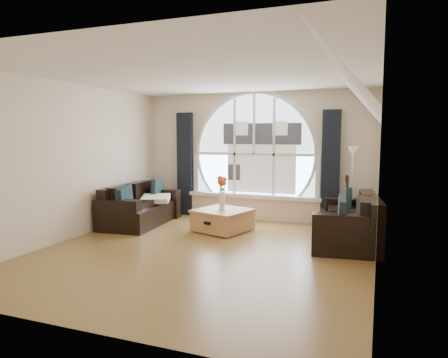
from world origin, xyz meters
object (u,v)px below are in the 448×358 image
at_px(guitar, 347,202).
at_px(potted_plant, 222,185).
at_px(sofa_right, 348,220).
at_px(coffee_chest, 223,219).
at_px(vase_flowers, 222,190).
at_px(sofa_left, 140,205).
at_px(floor_lamp, 352,190).

bearing_deg(guitar, potted_plant, 176.58).
bearing_deg(sofa_right, guitar, 88.35).
distance_m(coffee_chest, guitar, 2.38).
relative_size(sofa_right, potted_plant, 5.70).
bearing_deg(potted_plant, vase_flowers, -68.70).
height_order(sofa_right, guitar, guitar).
relative_size(coffee_chest, guitar, 0.87).
relative_size(sofa_left, vase_flowers, 2.57).
bearing_deg(floor_lamp, coffee_chest, -160.99).
relative_size(sofa_left, coffee_chest, 1.95).
bearing_deg(guitar, vase_flowers, -152.05).
height_order(vase_flowers, floor_lamp, floor_lamp).
xyz_separation_m(coffee_chest, vase_flowers, (0.01, -0.08, 0.58)).
bearing_deg(guitar, floor_lamp, -51.85).
bearing_deg(coffee_chest, vase_flowers, -63.18).
xyz_separation_m(vase_flowers, floor_lamp, (2.25, 0.86, -0.00)).
relative_size(sofa_right, floor_lamp, 1.16).
xyz_separation_m(guitar, potted_plant, (-2.66, 0.31, 0.18)).
bearing_deg(sofa_left, floor_lamp, 6.77).
bearing_deg(vase_flowers, sofa_left, 178.80).
distance_m(sofa_left, coffee_chest, 1.78).
xyz_separation_m(vase_flowers, guitar, (2.16, 1.00, -0.27)).
height_order(sofa_left, guitar, guitar).
height_order(sofa_right, floor_lamp, floor_lamp).
bearing_deg(coffee_chest, guitar, 39.98).
xyz_separation_m(floor_lamp, guitar, (-0.09, 0.14, -0.27)).
bearing_deg(guitar, sofa_right, -81.28).
bearing_deg(floor_lamp, guitar, 124.98).
distance_m(sofa_right, vase_flowers, 2.29).
xyz_separation_m(sofa_right, vase_flowers, (-2.26, 0.02, 0.40)).
height_order(sofa_left, floor_lamp, floor_lamp).
bearing_deg(coffee_chest, sofa_left, -161.53).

